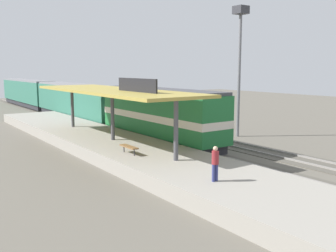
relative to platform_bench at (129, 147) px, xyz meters
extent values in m
plane|color=#5B564C|center=(8.00, 4.91, -1.34)|extent=(120.00, 120.00, 0.00)
cube|color=#4E4941|center=(6.00, 4.91, -1.32)|extent=(3.20, 110.00, 0.04)
cube|color=gray|center=(5.28, 4.91, -1.26)|extent=(0.10, 110.00, 0.16)
cube|color=gray|center=(6.72, 4.91, -1.26)|extent=(0.10, 110.00, 0.16)
cube|color=#4E4941|center=(10.60, 4.91, -1.32)|extent=(3.20, 110.00, 0.04)
cube|color=gray|center=(9.88, 4.91, -1.26)|extent=(0.10, 110.00, 0.16)
cube|color=gray|center=(11.32, 4.91, -1.26)|extent=(0.10, 110.00, 0.16)
cube|color=gray|center=(1.40, 4.91, -0.89)|extent=(6.00, 44.00, 0.90)
cylinder|color=#47474C|center=(1.40, -3.09, 1.36)|extent=(0.28, 0.28, 3.60)
cylinder|color=#47474C|center=(1.40, 4.91, 1.36)|extent=(0.28, 0.28, 3.60)
cylinder|color=#47474C|center=(1.40, 12.91, 1.36)|extent=(0.28, 0.28, 3.60)
cube|color=#A38E3D|center=(1.40, 4.91, 3.26)|extent=(5.20, 18.00, 0.20)
cube|color=black|center=(1.40, 1.31, 3.81)|extent=(0.12, 4.80, 0.90)
cylinder|color=#333338|center=(0.00, -0.65, -0.23)|extent=(0.07, 0.07, 0.42)
cylinder|color=#333338|center=(0.00, 0.65, -0.23)|extent=(0.07, 0.07, 0.42)
cube|color=brown|center=(0.00, 0.00, 0.02)|extent=(0.44, 1.70, 0.08)
cube|color=#28282D|center=(6.00, 5.45, -0.83)|extent=(2.60, 13.60, 0.70)
cube|color=#1E6B33|center=(6.00, 5.45, 1.27)|extent=(2.90, 14.40, 3.50)
cube|color=#424247|center=(6.00, 5.45, 3.14)|extent=(2.78, 14.11, 0.24)
cube|color=beige|center=(6.00, 5.45, 1.00)|extent=(2.93, 14.43, 0.56)
cube|color=#28282D|center=(6.00, 23.45, -0.83)|extent=(2.60, 19.20, 0.70)
cube|color=#2D6B56|center=(6.00, 23.45, 1.17)|extent=(2.90, 20.00, 3.30)
cube|color=slate|center=(6.00, 23.45, 2.94)|extent=(2.78, 19.60, 0.24)
cube|color=#28282D|center=(6.00, 44.25, -0.83)|extent=(2.60, 19.20, 0.70)
cube|color=#2D6B56|center=(6.00, 44.25, 1.17)|extent=(2.90, 20.00, 3.30)
cube|color=slate|center=(6.00, 44.25, 2.94)|extent=(2.78, 19.60, 0.24)
cylinder|color=slate|center=(13.80, 4.07, 4.16)|extent=(0.28, 0.28, 11.00)
cube|color=#333338|center=(13.80, 4.07, 10.01)|extent=(1.10, 1.10, 0.70)
cylinder|color=navy|center=(0.33, -7.56, -0.02)|extent=(0.16, 0.16, 0.84)
cylinder|color=navy|center=(0.51, -7.56, -0.02)|extent=(0.16, 0.16, 0.84)
cylinder|color=maroon|center=(0.42, -7.56, 0.72)|extent=(0.34, 0.34, 0.64)
sphere|color=tan|center=(0.42, -7.56, 1.15)|extent=(0.23, 0.23, 0.23)
camera|label=1|loc=(-11.68, -20.75, 4.92)|focal=40.99mm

